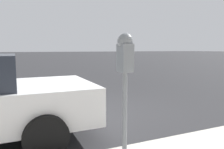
# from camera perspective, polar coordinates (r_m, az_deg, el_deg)

# --- Properties ---
(ground_plane) EXTENTS (220.00, 220.00, 0.00)m
(ground_plane) POSITION_cam_1_polar(r_m,az_deg,el_deg) (5.43, -5.21, -9.82)
(ground_plane) COLOR #2B2B2D
(parking_meter) EXTENTS (0.21, 0.19, 1.61)m
(parking_meter) POSITION_cam_1_polar(r_m,az_deg,el_deg) (2.64, 3.41, 2.58)
(parking_meter) COLOR gray
(parking_meter) RESTS_ON sidewalk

